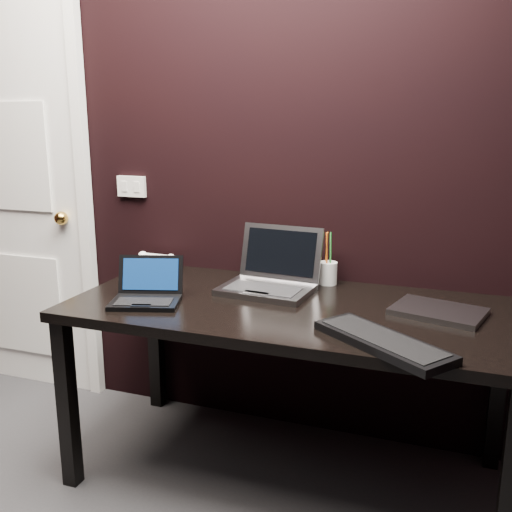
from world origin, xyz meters
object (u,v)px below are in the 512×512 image
(netbook, at_px, (147,294))
(silver_laptop, at_px, (270,279))
(desk_phone, at_px, (158,263))
(mobile_phone, at_px, (137,277))
(ext_keyboard, at_px, (382,341))
(door, at_px, (12,196))
(pen_cup, at_px, (328,272))
(desk, at_px, (289,323))
(closed_laptop, at_px, (438,311))

(netbook, distance_m, silver_laptop, 0.51)
(desk_phone, bearing_deg, mobile_phone, -81.46)
(ext_keyboard, xyz_separation_m, desk_phone, (-1.12, 0.58, 0.02))
(door, distance_m, desk_phone, 0.96)
(netbook, bearing_deg, pen_cup, 38.68)
(ext_keyboard, bearing_deg, door, 161.74)
(pen_cup, bearing_deg, netbook, -141.32)
(desk, bearing_deg, mobile_phone, 177.60)
(desk_phone, xyz_separation_m, pen_cup, (0.81, 0.05, 0.02))
(silver_laptop, distance_m, pen_cup, 0.27)
(door, height_order, desk_phone, door)
(door, bearing_deg, mobile_phone, -19.90)
(door, distance_m, pen_cup, 1.74)
(door, bearing_deg, desk_phone, -6.01)
(silver_laptop, bearing_deg, mobile_phone, -167.03)
(desk, relative_size, mobile_phone, 16.59)
(door, height_order, mobile_phone, door)
(desk, relative_size, closed_laptop, 4.67)
(ext_keyboard, relative_size, mobile_phone, 4.69)
(ext_keyboard, xyz_separation_m, mobile_phone, (-1.09, 0.33, 0.02))
(closed_laptop, distance_m, pen_cup, 0.54)
(desk_phone, bearing_deg, silver_laptop, -11.36)
(desk_phone, bearing_deg, desk, -20.88)
(silver_laptop, bearing_deg, door, 171.86)
(silver_laptop, height_order, pen_cup, silver_laptop)
(netbook, bearing_deg, desk_phone, 114.14)
(silver_laptop, height_order, ext_keyboard, silver_laptop)
(desk, distance_m, desk_phone, 0.79)
(netbook, bearing_deg, door, 154.37)
(silver_laptop, bearing_deg, desk_phone, 168.64)
(netbook, height_order, mobile_phone, netbook)
(closed_laptop, distance_m, desk_phone, 1.29)
(mobile_phone, bearing_deg, silver_laptop, 12.97)
(desk_phone, height_order, pen_cup, pen_cup)
(silver_laptop, relative_size, closed_laptop, 1.08)
(mobile_phone, distance_m, pen_cup, 0.83)
(door, relative_size, closed_laptop, 5.88)
(desk, relative_size, desk_phone, 8.58)
(netbook, distance_m, desk_phone, 0.48)
(desk, distance_m, closed_laptop, 0.56)
(netbook, height_order, ext_keyboard, netbook)
(closed_laptop, height_order, pen_cup, pen_cup)
(door, bearing_deg, desk, -12.82)
(netbook, relative_size, closed_laptop, 0.87)
(closed_laptop, xyz_separation_m, pen_cup, (-0.47, 0.25, 0.04))
(desk, distance_m, silver_laptop, 0.24)
(ext_keyboard, height_order, pen_cup, pen_cup)
(closed_laptop, bearing_deg, pen_cup, 151.73)
(ext_keyboard, relative_size, desk_phone, 2.42)
(pen_cup, bearing_deg, door, 178.46)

